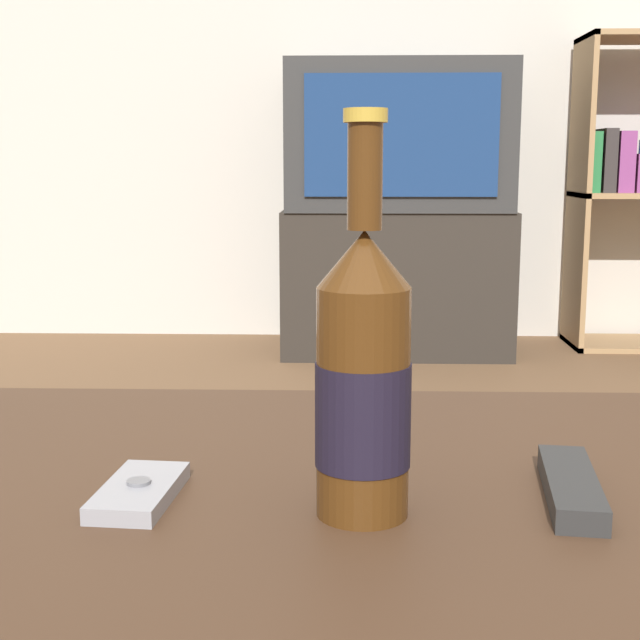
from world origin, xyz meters
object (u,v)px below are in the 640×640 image
cell_phone (139,492)px  remote_control (571,487)px  tv_stand (395,281)px  beer_bottle (363,378)px  television (397,137)px

cell_phone → remote_control: remote_control is taller
tv_stand → beer_bottle: beer_bottle is taller
cell_phone → remote_control: 0.35m
tv_stand → beer_bottle: bearing=-93.6°
beer_bottle → cell_phone: (-0.18, 0.02, -0.10)m
tv_stand → cell_phone: 2.69m
tv_stand → television: (0.00, -0.00, 0.53)m
television → remote_control: bearing=-90.0°
tv_stand → cell_phone: (-0.35, -2.66, 0.18)m
television → remote_control: television is taller
cell_phone → tv_stand: bearing=87.2°
cell_phone → remote_control: (0.35, 0.01, 0.00)m
cell_phone → television: bearing=87.2°
beer_bottle → remote_control: size_ratio=1.95×
television → cell_phone: 2.70m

